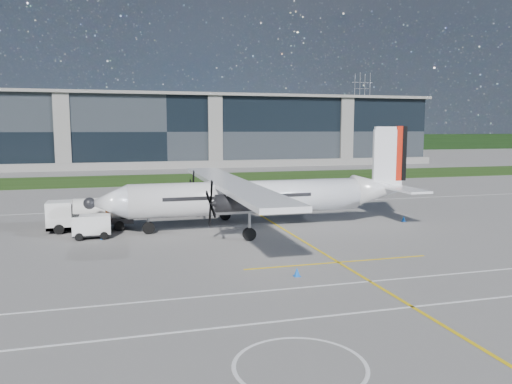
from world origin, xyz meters
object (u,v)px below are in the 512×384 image
Objects in this scene: pylon_east at (362,111)px; safety_cone_nose_port at (103,236)px; safety_cone_stbdwing at (194,202)px; ground_crew_person at (108,219)px; fuel_tanker_truck at (84,215)px; turboprop_aircraft at (259,178)px; baggage_tug at (92,227)px; safety_cone_tail at (404,219)px; safety_cone_nose_stbd at (108,229)px; safety_cone_portwing at (297,272)px.

pylon_east is 60.00× the size of safety_cone_nose_port.
ground_crew_person is at bearing -124.34° from safety_cone_stbdwing.
fuel_tanker_truck is at bearing 111.90° from safety_cone_nose_port.
pylon_east is 1.07× the size of turboprop_aircraft.
pylon_east reaches higher than ground_crew_person.
safety_cone_nose_port is at bearing 172.44° from ground_crew_person.
safety_cone_tail is (26.23, -0.30, -0.62)m from baggage_tug.
ground_crew_person reaches higher than safety_cone_nose_stbd.
pylon_east reaches higher than safety_cone_tail.
safety_cone_tail is at bearing -5.52° from safety_cone_nose_stbd.
safety_cone_tail is at bearing 41.28° from safety_cone_portwing.
safety_cone_stbdwing is at bearing 102.89° from turboprop_aircraft.
safety_cone_stbdwing is at bearing 59.34° from safety_cone_nose_port.
safety_cone_stbdwing is at bearing 47.40° from fuel_tanker_truck.
safety_cone_stbdwing is 17.78m from safety_cone_nose_port.
fuel_tanker_truck reaches higher than safety_cone_nose_port.
baggage_tug is 26.24m from safety_cone_tail.
ground_crew_person is 25.18m from safety_cone_tail.
ground_crew_person is 4.25× the size of safety_cone_tail.
safety_cone_portwing is at bearing -118.40° from pylon_east.
safety_cone_nose_stbd is (1.09, 2.13, -0.62)m from baggage_tug.
pylon_east is 157.23m from safety_cone_stbdwing.
ground_crew_person is (-95.73, -142.89, -13.94)m from pylon_east.
safety_cone_portwing is 18.57m from safety_cone_nose_stbd.
turboprop_aircraft is at bearing 177.24° from safety_cone_tail.
turboprop_aircraft is at bearing 1.42° from baggage_tug.
ground_crew_person is 15.48m from safety_cone_stbdwing.
safety_cone_portwing is at bearing -138.72° from safety_cone_tail.
pylon_east reaches higher than safety_cone_nose_stbd.
turboprop_aircraft is at bearing 82.82° from safety_cone_portwing.
ground_crew_person is 2.68m from safety_cone_nose_port.
safety_cone_tail is 1.00× the size of safety_cone_nose_stbd.
safety_cone_portwing is (-14.80, -12.99, 0.00)m from safety_cone_tail.
baggage_tug is 5.83× the size of safety_cone_stbdwing.
safety_cone_nose_stbd is at bearing 84.21° from safety_cone_nose_port.
pylon_east is 4.31× the size of fuel_tanker_truck.
ground_crew_person is (1.15, 1.86, 0.19)m from baggage_tug.
safety_cone_stbdwing is at bearing 93.19° from safety_cone_portwing.
fuel_tanker_truck is 4.21m from safety_cone_nose_port.
pylon_east reaches higher than fuel_tanker_truck.
safety_cone_nose_port is at bearing -179.17° from safety_cone_tail.
turboprop_aircraft is 9.58× the size of baggage_tug.
safety_cone_portwing and safety_cone_nose_stbd have the same top height.
turboprop_aircraft is 12.99m from safety_cone_nose_port.
baggage_tug is at bearing 140.13° from safety_cone_nose_port.
pylon_east is 180.27m from safety_cone_portwing.
fuel_tanker_truck is at bearing -124.57° from pylon_east.
ground_crew_person is 18.33m from safety_cone_portwing.
pylon_east reaches higher than safety_cone_nose_port.
safety_cone_nose_stbd is (0.28, 2.80, 0.00)m from safety_cone_nose_port.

